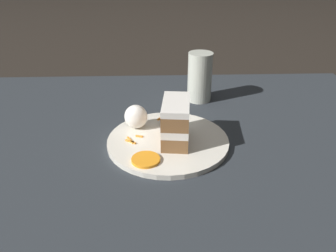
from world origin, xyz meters
TOP-DOWN VIEW (x-y plane):
  - ground_plane at (0.00, 0.00)m, footprint 6.00×6.00m
  - dining_table at (0.00, 0.00)m, footprint 1.07×0.84m
  - plate at (-0.02, 0.01)m, footprint 0.25×0.25m
  - cake_slice at (-0.00, 0.00)m, footprint 0.06×0.11m
  - cream_dollop at (-0.08, 0.06)m, footprint 0.05×0.04m
  - orange_garnish at (-0.06, -0.07)m, footprint 0.05×0.05m
  - carrot_shreds_scatter at (-0.08, 0.02)m, footprint 0.08×0.11m
  - drinking_glass at (0.07, 0.23)m, footprint 0.06×0.06m

SIDE VIEW (x-z plane):
  - ground_plane at x=0.00m, z-range 0.00..0.00m
  - dining_table at x=0.00m, z-range 0.00..0.02m
  - plate at x=-0.02m, z-range 0.02..0.03m
  - carrot_shreds_scatter at x=-0.08m, z-range 0.03..0.03m
  - orange_garnish at x=-0.06m, z-range 0.03..0.04m
  - cream_dollop at x=-0.08m, z-range 0.03..0.08m
  - cake_slice at x=0.00m, z-range 0.03..0.12m
  - drinking_glass at x=0.07m, z-range 0.01..0.14m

